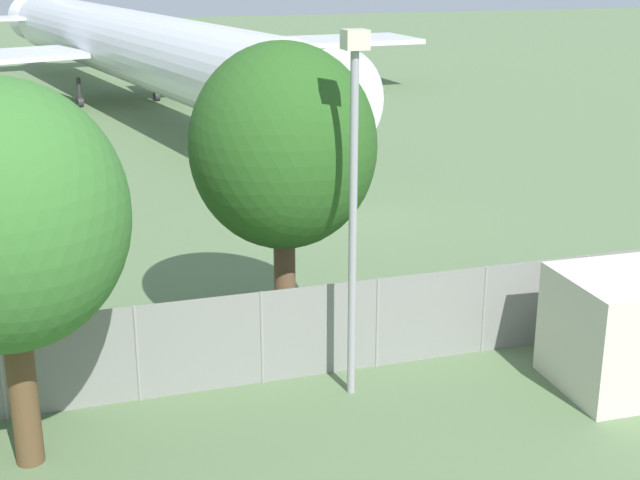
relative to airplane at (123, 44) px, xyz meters
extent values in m
cylinder|color=gray|center=(-5.96, -36.03, -2.58)|extent=(0.07, 0.07, 2.04)
cylinder|color=gray|center=(-3.41, -36.03, -2.58)|extent=(0.07, 0.07, 2.04)
cylinder|color=gray|center=(-0.87, -36.03, -2.58)|extent=(0.07, 0.07, 2.04)
cylinder|color=gray|center=(1.68, -36.03, -2.58)|extent=(0.07, 0.07, 2.04)
cylinder|color=gray|center=(4.22, -36.03, -2.58)|extent=(0.07, 0.07, 2.04)
cylinder|color=gray|center=(6.77, -36.03, -2.58)|extent=(0.07, 0.07, 2.04)
cube|color=gray|center=(-0.87, -36.03, -2.58)|extent=(56.00, 0.01, 2.04)
cylinder|color=silver|center=(0.10, -0.49, 0.06)|extent=(11.78, 39.52, 3.87)
cone|color=silver|center=(4.49, -21.75, 0.06)|extent=(4.57, 4.57, 3.87)
cone|color=silver|center=(-4.38, 21.25, 0.06)|extent=(4.39, 5.44, 3.48)
cube|color=silver|center=(10.31, 3.64, -0.53)|extent=(18.11, 6.66, 0.30)
cylinder|color=#939399|center=(7.63, 3.44, -1.55)|extent=(2.41, 3.76, 1.74)
cube|color=silver|center=(-3.66, 17.74, 0.44)|extent=(8.97, 4.75, 0.20)
cylinder|color=#2D2D33|center=(2.70, -13.08, -2.74)|extent=(0.24, 0.24, 1.72)
cylinder|color=#2D2D33|center=(2.70, -13.08, -3.32)|extent=(0.41, 0.61, 0.56)
cylinder|color=#2D2D33|center=(1.98, 1.92, -2.74)|extent=(0.24, 0.24, 1.72)
cylinder|color=#2D2D33|center=(1.98, 1.92, -3.32)|extent=(0.41, 0.61, 0.56)
cylinder|color=#2D2D33|center=(-2.57, 0.98, -2.74)|extent=(0.24, 0.24, 1.72)
cylinder|color=#2D2D33|center=(-2.57, 0.98, -3.32)|extent=(0.41, 0.61, 0.56)
cylinder|color=brown|center=(-5.53, -37.74, -2.21)|extent=(0.49, 0.49, 2.78)
ellipsoid|color=#38702D|center=(-5.53, -37.74, 0.93)|extent=(4.10, 4.10, 4.51)
cylinder|color=brown|center=(0.05, -34.48, -2.12)|extent=(0.48, 0.48, 2.97)
ellipsoid|color=#28561E|center=(0.05, -34.48, 1.08)|extent=(4.02, 4.02, 4.42)
cylinder|color=#99999E|center=(0.76, -36.97, -0.14)|extent=(0.16, 0.16, 6.91)
cube|color=beige|center=(0.76, -36.97, 3.50)|extent=(0.44, 0.44, 0.36)
camera|label=1|loc=(-4.79, -52.45, 5.01)|focal=50.00mm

